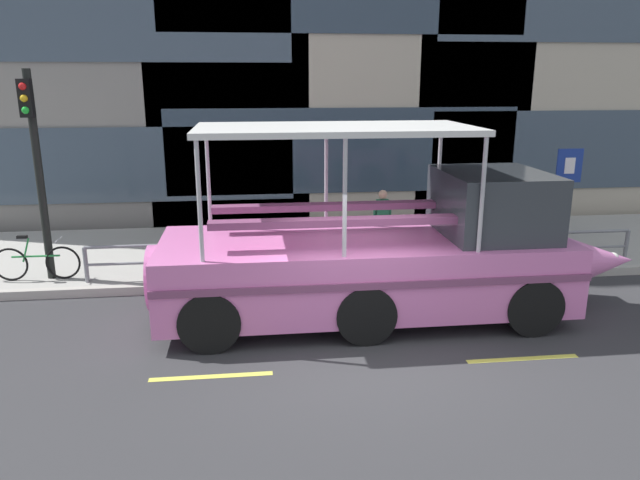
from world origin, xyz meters
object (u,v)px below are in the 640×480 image
leaned_bicycle (37,262)px  pedestrian_near_bow (471,205)px  duck_tour_boat (393,257)px  pedestrian_mid_left (382,215)px  parking_sign (567,184)px  traffic_light_pole (36,156)px

leaned_bicycle → pedestrian_near_bow: 9.86m
duck_tour_boat → leaned_bicycle: bearing=161.9°
leaned_bicycle → pedestrian_mid_left: (7.52, 1.12, 0.54)m
duck_tour_boat → pedestrian_near_bow: duck_tour_boat is taller
parking_sign → duck_tour_boat: (-4.64, -2.55, -0.78)m
leaned_bicycle → parking_sign: bearing=1.3°
traffic_light_pole → pedestrian_near_bow: traffic_light_pole is taller
parking_sign → pedestrian_near_bow: (-1.84, 0.98, -0.64)m
leaned_bicycle → traffic_light_pole: bearing=11.3°
parking_sign → duck_tour_boat: size_ratio=0.28×
pedestrian_near_bow → pedestrian_mid_left: (-2.23, -0.13, -0.16)m
traffic_light_pole → pedestrian_mid_left: 7.55m
leaned_bicycle → pedestrian_near_bow: pedestrian_near_bow is taller
leaned_bicycle → duck_tour_boat: (6.95, -2.27, 0.56)m
parking_sign → leaned_bicycle: size_ratio=1.45×
traffic_light_pole → parking_sign: 11.39m
leaned_bicycle → pedestrian_mid_left: 7.62m
traffic_light_pole → pedestrian_near_bow: (9.52, 1.20, -1.48)m
duck_tour_boat → pedestrian_mid_left: bearing=80.5°
pedestrian_near_bow → pedestrian_mid_left: 2.24m
parking_sign → pedestrian_mid_left: parking_sign is taller
traffic_light_pole → pedestrian_mid_left: size_ratio=2.78×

